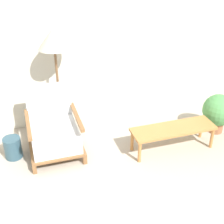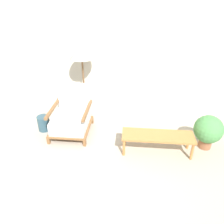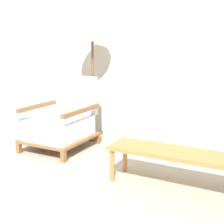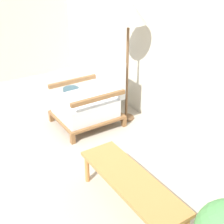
{
  "view_description": "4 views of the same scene",
  "coord_description": "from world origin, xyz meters",
  "views": [
    {
      "loc": [
        -1.03,
        -2.07,
        2.58
      ],
      "look_at": [
        0.05,
        1.37,
        0.55
      ],
      "focal_mm": 50.0,
      "sensor_mm": 36.0,
      "label": 1
    },
    {
      "loc": [
        0.35,
        -1.87,
        2.39
      ],
      "look_at": [
        0.05,
        1.37,
        0.55
      ],
      "focal_mm": 35.0,
      "sensor_mm": 36.0,
      "label": 2
    },
    {
      "loc": [
        1.54,
        -1.47,
        1.23
      ],
      "look_at": [
        0.05,
        1.37,
        0.55
      ],
      "focal_mm": 50.0,
      "sensor_mm": 36.0,
      "label": 3
    },
    {
      "loc": [
        2.47,
        -0.19,
        2.09
      ],
      "look_at": [
        0.05,
        1.37,
        0.55
      ],
      "focal_mm": 50.0,
      "sensor_mm": 36.0,
      "label": 4
    }
  ],
  "objects": [
    {
      "name": "wall_back",
      "position": [
        0.0,
        2.28,
        1.35
      ],
      "size": [
        8.0,
        0.06,
        2.7
      ],
      "color": "beige",
      "rests_on": "ground_plane"
    },
    {
      "name": "armchair",
      "position": [
        -0.73,
        1.52,
        0.31
      ],
      "size": [
        0.69,
        0.79,
        0.85
      ],
      "color": "brown",
      "rests_on": "ground_plane"
    },
    {
      "name": "floor_lamp",
      "position": [
        -0.56,
        1.98,
        1.37
      ],
      "size": [
        0.44,
        0.44,
        1.56
      ],
      "color": "brown",
      "rests_on": "ground_plane"
    },
    {
      "name": "coffee_table",
      "position": [
        0.82,
        1.06,
        0.3
      ],
      "size": [
        1.15,
        0.35,
        0.34
      ],
      "color": "#B2753D",
      "rests_on": "ground_plane"
    },
    {
      "name": "vase",
      "position": [
        -1.28,
        1.52,
        0.15
      ],
      "size": [
        0.23,
        0.23,
        0.29
      ],
      "primitive_type": "cylinder",
      "color": "#2D4C5B",
      "rests_on": "ground_plane"
    }
  ]
}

